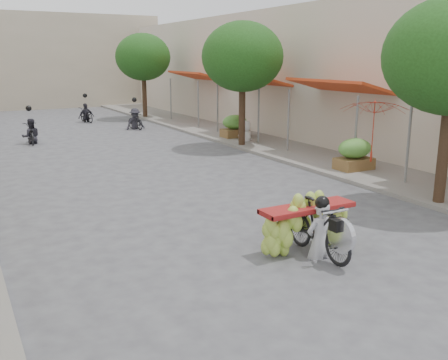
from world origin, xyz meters
TOP-DOWN VIEW (x-y plane):
  - ground at (0.00, 0.00)m, footprint 120.00×120.00m
  - sidewalk_right at (7.00, 15.00)m, footprint 4.00×60.00m
  - shophouse_row_right at (11.99, 14.00)m, footprint 9.77×40.00m
  - far_building at (0.00, 38.00)m, footprint 20.00×6.00m
  - street_tree_mid at (5.40, 14.00)m, footprint 3.40×3.40m
  - street_tree_far at (5.40, 26.00)m, footprint 3.40×3.40m
  - produce_crate_mid at (6.20, 8.00)m, footprint 1.20×0.88m
  - produce_crate_far at (6.20, 16.00)m, footprint 1.20×0.88m
  - banana_motorbike at (0.50, 2.99)m, footprint 2.20×1.94m
  - market_umbrella at (5.79, 6.77)m, footprint 2.45×2.45m
  - pedestrian at (6.04, 14.78)m, footprint 0.99×0.70m
  - bg_motorbike_a at (-2.40, 19.36)m, footprint 0.82×1.60m
  - bg_motorbike_b at (3.21, 21.54)m, footprint 1.14×1.57m
  - bg_motorbike_c at (1.65, 25.88)m, footprint 1.05×1.61m

SIDE VIEW (x-z plane):
  - ground at x=0.00m, z-range 0.00..0.00m
  - sidewalk_right at x=7.00m, z-range 0.00..0.12m
  - banana_motorbike at x=0.50m, z-range -0.33..1.71m
  - produce_crate_mid at x=6.20m, z-range 0.13..1.29m
  - produce_crate_far at x=6.20m, z-range 0.13..1.29m
  - bg_motorbike_a at x=-2.40m, z-range -0.22..1.73m
  - bg_motorbike_c at x=1.65m, z-range -0.16..1.79m
  - bg_motorbike_b at x=3.21m, z-range -0.10..1.85m
  - pedestrian at x=6.04m, z-range 0.12..1.95m
  - market_umbrella at x=5.79m, z-range 1.60..3.56m
  - shophouse_row_right at x=11.99m, z-range 0.00..6.00m
  - far_building at x=0.00m, z-range 0.00..7.00m
  - street_tree_mid at x=5.40m, z-range 1.16..6.41m
  - street_tree_far at x=5.40m, z-range 1.16..6.41m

